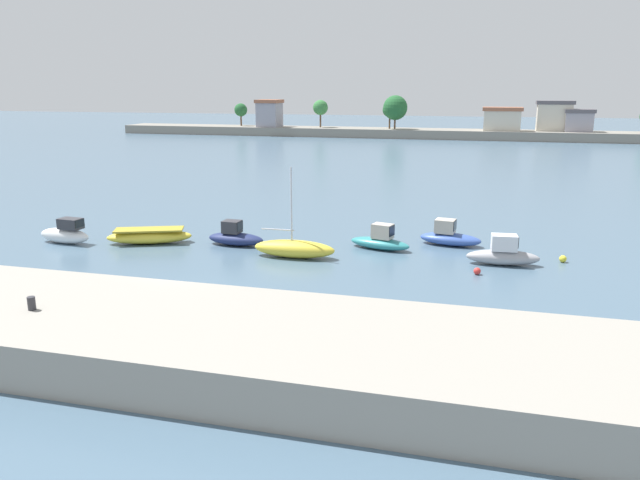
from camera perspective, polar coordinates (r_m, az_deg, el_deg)
The scene contains 13 objects.
ground_plane at distance 30.40m, azimuth -12.33°, elevation -5.61°, with size 400.00×400.00×0.00m, color #476075.
seawall_embankment at distance 25.27m, azimuth -18.66°, elevation -8.07°, with size 77.86×7.90×1.74m, color gray.
mooring_bollard at distance 26.06m, azimuth -25.41°, elevation -5.38°, with size 0.30×0.30×0.52m, color #2D2D33.
moored_boat_0 at distance 43.74m, azimuth -22.72°, elevation 0.57°, with size 3.90×1.49×1.72m.
moored_boat_1 at distance 41.95m, azimuth -15.69°, elevation 0.34°, with size 5.78×3.62×0.99m.
moored_boat_2 at distance 40.31m, azimuth -7.94°, elevation 0.28°, with size 3.91×1.69×1.62m.
moored_boat_3 at distance 37.07m, azimuth -2.43°, elevation -0.80°, with size 5.08×1.67×5.52m.
moored_boat_4 at distance 39.13m, azimuth 5.68°, elevation -0.08°, with size 4.27×2.40×1.66m.
moored_boat_5 at distance 40.83m, azimuth 12.03°, elevation 0.31°, with size 4.19×2.15×1.69m.
moored_boat_6 at distance 37.04m, azimuth 16.78°, elevation -1.27°, with size 4.25×1.53×1.80m.
mooring_buoy_0 at distance 34.83m, azimuth 14.51°, elevation -2.84°, with size 0.40×0.40×0.40m, color red.
mooring_buoy_1 at distance 38.84m, azimuth 21.80°, elevation -1.65°, with size 0.42×0.42×0.42m, color yellow.
distant_shoreline at distance 127.50m, azimuth 10.13°, elevation 10.30°, with size 129.08×8.21×8.50m.
Camera 1 is at (13.41, -25.34, 10.10)m, focal length 34.16 mm.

